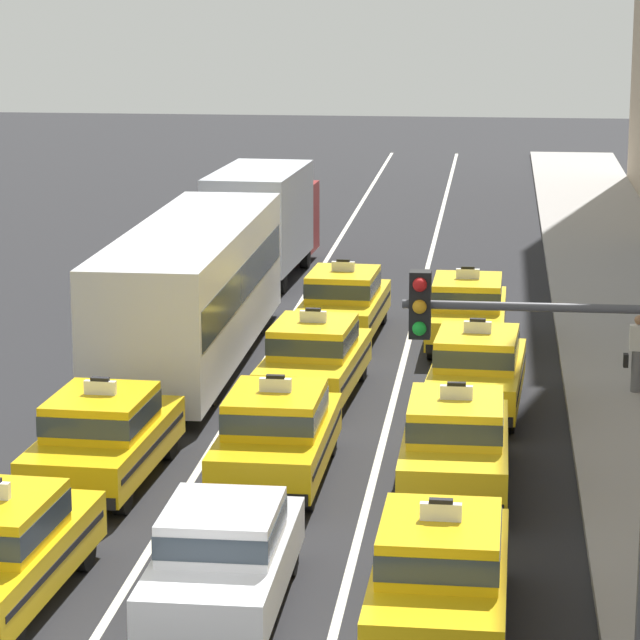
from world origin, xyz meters
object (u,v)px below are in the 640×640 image
(box_truck_left_fourth, at_px, (264,217))
(taxi_right_nearest, at_px, (440,572))
(taxi_center_third, at_px, (314,357))
(taxi_right_second, at_px, (456,441))
(bus_left_third, at_px, (192,287))
(taxi_right_fourth, at_px, (467,310))
(taxi_left_second, at_px, (103,436))
(sedan_center_nearest, at_px, (223,554))
(traffic_light_pole, at_px, (564,427))
(taxi_center_fourth, at_px, (344,302))
(taxi_center_second, at_px, (277,433))
(pedestrian_by_storefront, at_px, (637,353))
(taxi_right_third, at_px, (477,369))

(box_truck_left_fourth, relative_size, taxi_right_nearest, 1.54)
(taxi_center_third, relative_size, taxi_right_second, 1.02)
(bus_left_third, xyz_separation_m, taxi_right_fourth, (6.19, 2.65, -0.94))
(taxi_left_second, xyz_separation_m, taxi_right_fourth, (6.10, 11.23, 0.00))
(bus_left_third, distance_m, taxi_right_second, 10.34)
(sedan_center_nearest, xyz_separation_m, taxi_right_fourth, (3.04, 16.55, 0.03))
(taxi_left_second, bearing_deg, box_truck_left_fourth, 90.09)
(traffic_light_pole, bearing_deg, sedan_center_nearest, 143.71)
(taxi_right_second, bearing_deg, taxi_left_second, -176.47)
(taxi_center_fourth, bearing_deg, taxi_center_second, -90.32)
(sedan_center_nearest, bearing_deg, taxi_left_second, 119.94)
(sedan_center_nearest, relative_size, taxi_right_second, 0.94)
(pedestrian_by_storefront, bearing_deg, sedan_center_nearest, -118.89)
(taxi_right_nearest, bearing_deg, taxi_right_second, 89.75)
(pedestrian_by_storefront, xyz_separation_m, traffic_light_pole, (-2.19, -15.45, 2.85))
(taxi_center_second, relative_size, taxi_right_second, 1.00)
(taxi_right_nearest, relative_size, pedestrian_by_storefront, 2.77)
(taxi_center_third, distance_m, pedestrian_by_storefront, 6.80)
(taxi_left_second, bearing_deg, taxi_right_second, 3.53)
(taxi_center_third, bearing_deg, taxi_right_third, -10.15)
(taxi_center_fourth, relative_size, traffic_light_pole, 0.83)
(sedan_center_nearest, bearing_deg, taxi_right_nearest, -7.81)
(taxi_right_fourth, bearing_deg, bus_left_third, -156.83)
(taxi_center_second, height_order, taxi_center_third, same)
(taxi_right_nearest, bearing_deg, sedan_center_nearest, 172.19)
(bus_left_third, bearing_deg, taxi_right_third, -25.36)
(bus_left_third, xyz_separation_m, taxi_right_nearest, (6.21, -14.32, -0.94))
(bus_left_third, bearing_deg, traffic_light_pole, -66.00)
(taxi_left_second, height_order, taxi_center_second, same)
(taxi_right_second, bearing_deg, taxi_right_fourth, 90.24)
(taxi_right_third, relative_size, taxi_right_fourth, 1.01)
(taxi_left_second, height_order, bus_left_third, bus_left_third)
(taxi_right_third, relative_size, traffic_light_pole, 0.83)
(taxi_center_fourth, height_order, taxi_right_second, same)
(taxi_right_second, bearing_deg, taxi_center_third, 118.82)
(taxi_center_second, xyz_separation_m, taxi_right_third, (3.44, 4.97, 0.00))
(pedestrian_by_storefront, bearing_deg, taxi_center_fourth, 143.11)
(box_truck_left_fourth, relative_size, traffic_light_pole, 1.27)
(bus_left_third, bearing_deg, box_truck_left_fourth, 89.69)
(taxi_right_nearest, bearing_deg, pedestrian_by_storefront, 73.82)
(box_truck_left_fourth, distance_m, taxi_right_third, 15.29)
(bus_left_third, bearing_deg, pedestrian_by_storefront, -10.17)
(taxi_right_third, xyz_separation_m, pedestrian_by_storefront, (3.33, 1.32, 0.10))
(taxi_right_fourth, bearing_deg, taxi_center_second, -106.19)
(taxi_center_fourth, bearing_deg, taxi_right_nearest, -80.12)
(taxi_center_second, height_order, taxi_right_third, same)
(taxi_center_second, height_order, taxi_right_fourth, same)
(sedan_center_nearest, height_order, taxi_center_second, taxi_center_second)
(sedan_center_nearest, xyz_separation_m, taxi_center_fourth, (-0.01, 17.17, 0.03))
(taxi_center_second, distance_m, taxi_right_nearest, 7.00)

